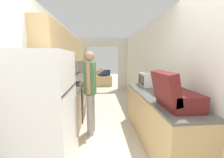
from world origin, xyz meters
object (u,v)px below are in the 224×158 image
object	(u,v)px
refrigerator	(44,117)
suitcase	(174,95)
microwave	(149,79)
knife	(75,80)
range_oven	(72,101)
tv_cabinet	(104,81)
television	(104,73)
person	(90,91)

from	to	relation	value
refrigerator	suitcase	size ratio (longest dim) A/B	2.87
suitcase	microwave	bearing A→B (deg)	83.13
refrigerator	knife	size ratio (longest dim) A/B	5.22
range_oven	tv_cabinet	xyz separation A→B (m)	(0.96, 4.02, -0.18)
television	range_oven	bearing A→B (deg)	-103.54
tv_cabinet	range_oven	bearing A→B (deg)	-103.40
television	knife	bearing A→B (deg)	-105.68
knife	range_oven	bearing A→B (deg)	-119.86
microwave	tv_cabinet	distance (m)	4.61
refrigerator	range_oven	bearing A→B (deg)	90.83
range_oven	knife	distance (m)	0.73
range_oven	television	xyz separation A→B (m)	(0.96, 3.98, 0.26)
person	television	world-z (taller)	person
refrigerator	television	xyz separation A→B (m)	(0.93, 5.76, -0.10)
microwave	person	bearing A→B (deg)	-165.58
television	knife	world-z (taller)	knife
range_oven	suitcase	size ratio (longest dim) A/B	1.82
tv_cabinet	television	bearing A→B (deg)	-90.00
microwave	knife	size ratio (longest dim) A/B	1.42
suitcase	knife	distance (m)	2.93
tv_cabinet	microwave	bearing A→B (deg)	-78.46
person	suitcase	distance (m)	1.58
knife	television	bearing A→B (deg)	44.50
tv_cabinet	television	xyz separation A→B (m)	(-0.00, -0.04, 0.45)
refrigerator	television	bearing A→B (deg)	80.80
suitcase	microwave	xyz separation A→B (m)	(0.17, 1.39, -0.02)
refrigerator	knife	xyz separation A→B (m)	(-0.03, 2.35, 0.09)
suitcase	television	xyz separation A→B (m)	(-0.74, 5.80, -0.36)
range_oven	knife	world-z (taller)	range_oven
refrigerator	person	distance (m)	1.14
refrigerator	tv_cabinet	bearing A→B (deg)	80.87
refrigerator	suitcase	xyz separation A→B (m)	(1.67, -0.04, 0.25)
person	knife	size ratio (longest dim) A/B	5.34
person	refrigerator	bearing A→B (deg)	162.37
refrigerator	knife	bearing A→B (deg)	90.62
range_oven	suitcase	world-z (taller)	suitcase
tv_cabinet	person	bearing A→B (deg)	-95.03
knife	microwave	bearing A→B (deg)	-57.88
knife	person	bearing A→B (deg)	-97.96
tv_cabinet	knife	world-z (taller)	knife
range_oven	television	size ratio (longest dim) A/B	1.54
person	tv_cabinet	world-z (taller)	person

